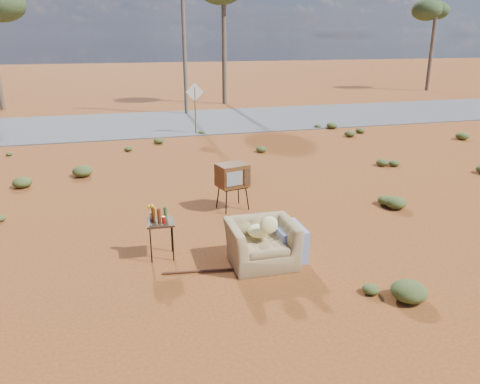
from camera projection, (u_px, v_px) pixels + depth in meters
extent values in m
plane|color=brown|center=(232.00, 257.00, 9.05)|extent=(140.00, 140.00, 0.00)
cube|color=#565659|center=(154.00, 123.00, 22.75)|extent=(140.00, 7.00, 0.04)
imported|color=#967E52|center=(262.00, 236.00, 8.65)|extent=(1.26, 0.83, 1.09)
ellipsoid|color=#F8F497|center=(258.00, 231.00, 8.66)|extent=(0.39, 0.39, 0.23)
ellipsoid|color=#F8F497|center=(269.00, 225.00, 8.38)|extent=(0.35, 0.17, 0.35)
cube|color=navy|center=(289.00, 242.00, 8.97)|extent=(0.53, 0.82, 0.64)
cube|color=black|center=(232.00, 187.00, 11.40)|extent=(0.73, 0.62, 0.03)
cylinder|color=black|center=(226.00, 202.00, 11.17)|extent=(0.04, 0.04, 0.57)
cylinder|color=black|center=(247.00, 198.00, 11.44)|extent=(0.04, 0.04, 0.57)
cylinder|color=black|center=(218.00, 197.00, 11.54)|extent=(0.04, 0.04, 0.57)
cylinder|color=black|center=(238.00, 193.00, 11.81)|extent=(0.04, 0.04, 0.57)
cube|color=brown|center=(232.00, 175.00, 11.31)|extent=(0.82, 0.70, 0.55)
cube|color=gray|center=(234.00, 179.00, 11.02)|extent=(0.42, 0.12, 0.34)
cube|color=#472D19|center=(247.00, 177.00, 11.18)|extent=(0.16, 0.06, 0.39)
cube|color=#3C2216|center=(160.00, 222.00, 8.83)|extent=(0.55, 0.55, 0.04)
cylinder|color=black|center=(151.00, 245.00, 8.72)|extent=(0.02, 0.02, 0.72)
cylinder|color=black|center=(173.00, 243.00, 8.80)|extent=(0.02, 0.02, 0.72)
cylinder|color=black|center=(150.00, 236.00, 9.10)|extent=(0.02, 0.02, 0.72)
cylinder|color=black|center=(172.00, 235.00, 9.18)|extent=(0.02, 0.02, 0.72)
cylinder|color=#4F240D|center=(153.00, 214.00, 8.81)|extent=(0.07, 0.07, 0.27)
cylinder|color=#4F240D|center=(159.00, 216.00, 8.70)|extent=(0.07, 0.07, 0.29)
cylinder|color=#245428|center=(165.00, 213.00, 8.90)|extent=(0.06, 0.06, 0.25)
cylinder|color=red|center=(164.00, 220.00, 8.72)|extent=(0.07, 0.07, 0.13)
cylinder|color=silver|center=(152.00, 216.00, 8.92)|extent=(0.08, 0.08, 0.14)
ellipsoid|color=yellow|center=(151.00, 208.00, 8.86)|extent=(0.16, 0.16, 0.12)
cylinder|color=#4B2414|center=(209.00, 271.00, 8.48)|extent=(1.69, 0.27, 0.05)
cylinder|color=brown|center=(195.00, 111.00, 20.08)|extent=(0.06, 0.06, 2.00)
cube|color=silver|center=(195.00, 92.00, 19.82)|extent=(0.78, 0.04, 0.78)
cylinder|color=brown|center=(224.00, 45.00, 28.39)|extent=(0.28, 0.28, 7.00)
cylinder|color=brown|center=(432.00, 47.00, 35.53)|extent=(0.28, 0.28, 6.50)
ellipsoid|color=#41532A|center=(437.00, 8.00, 34.66)|extent=(3.20, 3.20, 2.20)
cylinder|color=brown|center=(184.00, 37.00, 24.27)|extent=(0.20, 0.20, 8.00)
ellipsoid|color=#485927|center=(386.00, 200.00, 11.80)|extent=(0.44, 0.44, 0.24)
ellipsoid|color=#485927|center=(82.00, 171.00, 14.17)|extent=(0.60, 0.60, 0.33)
ellipsoid|color=#485927|center=(394.00, 163.00, 15.32)|extent=(0.36, 0.36, 0.20)
ellipsoid|color=#485927|center=(261.00, 149.00, 17.14)|extent=(0.40, 0.40, 0.22)
ellipsoid|color=#485927|center=(128.00, 149.00, 17.32)|extent=(0.30, 0.30, 0.17)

